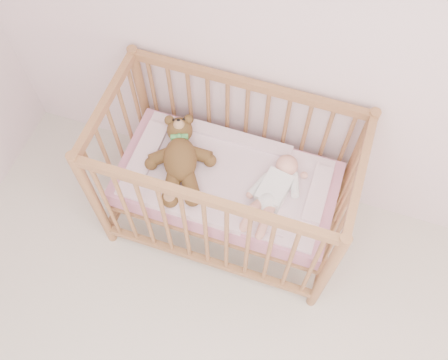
% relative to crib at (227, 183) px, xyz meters
% --- Properties ---
extents(wall_back, '(4.00, 0.02, 2.70)m').
position_rel_crib_xyz_m(wall_back, '(0.46, 0.40, 0.85)').
color(wall_back, silver).
rests_on(wall_back, floor).
extents(crib, '(1.36, 0.76, 1.00)m').
position_rel_crib_xyz_m(crib, '(0.00, 0.00, 0.00)').
color(crib, '#A86C47').
rests_on(crib, floor).
extents(mattress, '(1.22, 0.62, 0.13)m').
position_rel_crib_xyz_m(mattress, '(0.00, 0.00, -0.01)').
color(mattress, pink).
rests_on(mattress, crib).
extents(blanket, '(1.10, 0.58, 0.06)m').
position_rel_crib_xyz_m(blanket, '(-0.00, 0.00, 0.06)').
color(blanket, '#EFA4B9').
rests_on(blanket, mattress).
extents(baby, '(0.35, 0.58, 0.13)m').
position_rel_crib_xyz_m(baby, '(0.27, -0.02, 0.14)').
color(baby, white).
rests_on(baby, blanket).
extents(teddy_bear, '(0.60, 0.69, 0.16)m').
position_rel_crib_xyz_m(teddy_bear, '(-0.26, -0.02, 0.15)').
color(teddy_bear, brown).
rests_on(teddy_bear, blanket).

